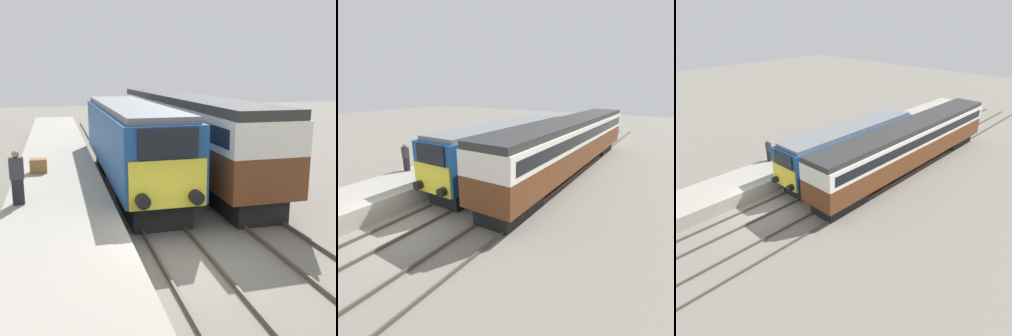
{
  "view_description": "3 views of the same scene",
  "coord_description": "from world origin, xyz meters",
  "views": [
    {
      "loc": [
        -3.27,
        -9.81,
        5.1
      ],
      "look_at": [
        0.0,
        2.34,
        2.28
      ],
      "focal_mm": 45.0,
      "sensor_mm": 36.0,
      "label": 1
    },
    {
      "loc": [
        9.73,
        -5.87,
        6.11
      ],
      "look_at": [
        1.7,
        6.34,
        1.6
      ],
      "focal_mm": 28.0,
      "sensor_mm": 36.0,
      "label": 2
    },
    {
      "loc": [
        16.51,
        -9.14,
        11.94
      ],
      "look_at": [
        1.7,
        6.34,
        1.6
      ],
      "focal_mm": 35.0,
      "sensor_mm": 36.0,
      "label": 3
    }
  ],
  "objects": [
    {
      "name": "ground_plane",
      "position": [
        0.0,
        0.0,
        0.0
      ],
      "size": [
        120.0,
        120.0,
        0.0
      ],
      "primitive_type": "plane",
      "color": "slate"
    },
    {
      "name": "platform_left",
      "position": [
        -3.3,
        8.0,
        0.47
      ],
      "size": [
        3.5,
        50.0,
        0.94
      ],
      "color": "#9E998C",
      "rests_on": "ground_plane"
    },
    {
      "name": "rails_near_track",
      "position": [
        0.0,
        5.0,
        0.07
      ],
      "size": [
        1.51,
        60.0,
        0.14
      ],
      "color": "#4C4238",
      "rests_on": "ground_plane"
    },
    {
      "name": "rails_far_track",
      "position": [
        3.4,
        5.0,
        0.07
      ],
      "size": [
        1.5,
        60.0,
        0.14
      ],
      "color": "#4C4238",
      "rests_on": "ground_plane"
    },
    {
      "name": "locomotive",
      "position": [
        0.0,
        8.91,
        2.12
      ],
      "size": [
        2.7,
        13.65,
        3.8
      ],
      "color": "black",
      "rests_on": "ground_plane"
    },
    {
      "name": "passenger_carriage",
      "position": [
        3.4,
        12.2,
        2.43
      ],
      "size": [
        2.75,
        20.39,
        3.99
      ],
      "color": "black",
      "rests_on": "ground_plane"
    },
    {
      "name": "person_on_platform",
      "position": [
        -4.55,
        4.15,
        1.83
      ],
      "size": [
        0.44,
        0.26,
        1.79
      ],
      "color": "black",
      "rests_on": "platform_left"
    },
    {
      "name": "luggage_crate",
      "position": [
        -4.06,
        8.71,
        1.24
      ],
      "size": [
        0.7,
        0.56,
        0.6
      ],
      "color": "olive",
      "rests_on": "platform_left"
    }
  ]
}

